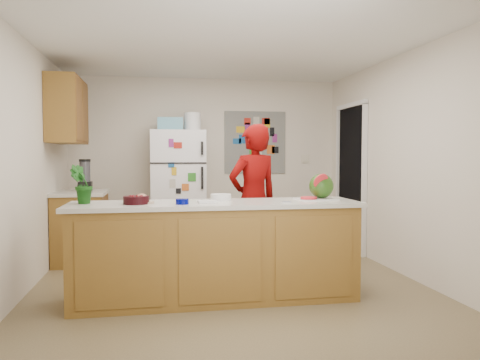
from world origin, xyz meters
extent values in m
cube|color=brown|center=(0.00, 0.00, -0.01)|extent=(4.00, 4.50, 0.02)
cube|color=beige|center=(0.00, 2.26, 1.25)|extent=(4.00, 0.02, 2.50)
cube|color=beige|center=(-2.01, 0.00, 1.25)|extent=(0.02, 4.50, 2.50)
cube|color=beige|center=(2.01, 0.00, 1.25)|extent=(0.02, 4.50, 2.50)
cube|color=white|center=(0.00, 0.00, 2.51)|extent=(4.00, 4.50, 0.02)
cube|color=black|center=(1.99, 1.45, 1.02)|extent=(0.03, 0.85, 2.04)
cube|color=brown|center=(-0.20, -0.50, 0.44)|extent=(2.60, 0.62, 0.88)
cube|color=silver|center=(-0.20, -0.50, 0.90)|extent=(2.68, 0.70, 0.04)
cube|color=brown|center=(-1.69, 1.35, 0.43)|extent=(0.60, 0.80, 0.86)
cube|color=silver|center=(-1.69, 1.35, 0.88)|extent=(0.64, 0.84, 0.04)
cube|color=brown|center=(-1.82, 1.30, 1.90)|extent=(0.35, 1.00, 0.80)
cube|color=silver|center=(-0.45, 1.88, 0.85)|extent=(0.75, 0.70, 1.70)
cube|color=#5999B2|center=(-0.55, 1.88, 1.79)|extent=(0.35, 0.28, 0.18)
cube|color=slate|center=(0.75, 2.24, 1.55)|extent=(0.95, 0.01, 0.95)
imported|color=#690504|center=(0.33, 0.33, 0.85)|extent=(0.72, 0.60, 1.70)
cylinder|color=black|center=(-1.64, 1.40, 1.09)|extent=(0.13, 0.13, 0.38)
cube|color=silver|center=(0.79, -0.45, 0.93)|extent=(0.40, 0.33, 0.01)
sphere|color=#2E5D1C|center=(0.85, -0.43, 1.05)|extent=(0.24, 0.24, 0.24)
cylinder|color=#DD3C35|center=(0.70, -0.50, 0.94)|extent=(0.16, 0.16, 0.02)
cylinder|color=black|center=(-0.92, -0.55, 0.96)|extent=(0.29, 0.29, 0.07)
cylinder|color=silver|center=(-0.13, -0.33, 0.95)|extent=(0.25, 0.25, 0.06)
cylinder|color=#000564|center=(-0.52, -0.64, 0.95)|extent=(0.15, 0.15, 0.05)
cylinder|color=beige|center=(-0.87, -0.50, 0.93)|extent=(0.30, 0.30, 0.02)
cube|color=silver|center=(-0.29, -0.55, 0.93)|extent=(0.17, 0.16, 0.02)
cube|color=slate|center=(0.44, -0.64, 0.93)|extent=(0.09, 0.05, 0.01)
imported|color=#0C490C|center=(-1.40, -0.45, 1.10)|extent=(0.23, 0.20, 0.35)
camera|label=1|loc=(-0.73, -4.79, 1.35)|focal=35.00mm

